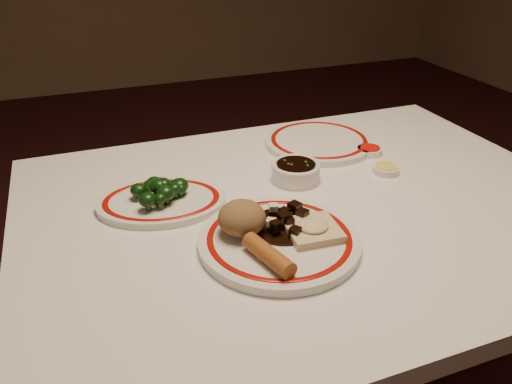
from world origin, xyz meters
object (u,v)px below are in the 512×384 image
object	(u,v)px
main_plate	(279,240)
dining_table	(308,238)
stirfry_heap	(285,222)
soy_bowl	(296,172)
spring_roll	(269,255)
broccoli_pile	(160,188)
rice_mound	(242,218)
fried_wonton	(313,229)
broccoli_plate	(162,201)

from	to	relation	value
main_plate	dining_table	bearing A→B (deg)	44.44
stirfry_heap	soy_bowl	world-z (taller)	stirfry_heap
spring_roll	stirfry_heap	size ratio (longest dim) A/B	0.87
main_plate	broccoli_pile	xyz separation A→B (m)	(-0.17, 0.23, 0.03)
spring_roll	rice_mound	bearing A→B (deg)	81.05
fried_wonton	soy_bowl	world-z (taller)	fried_wonton
spring_roll	soy_bowl	size ratio (longest dim) A/B	1.03
dining_table	broccoli_pile	xyz separation A→B (m)	(-0.30, 0.11, 0.13)
dining_table	spring_roll	bearing A→B (deg)	-132.62
fried_wonton	broccoli_pile	xyz separation A→B (m)	(-0.23, 0.24, 0.01)
main_plate	stirfry_heap	xyz separation A→B (m)	(0.02, 0.03, 0.02)
broccoli_pile	spring_roll	bearing A→B (deg)	-66.85
soy_bowl	stirfry_heap	bearing A→B (deg)	-119.79
main_plate	stirfry_heap	bearing A→B (deg)	49.92
dining_table	fried_wonton	bearing A→B (deg)	-115.00
broccoli_pile	main_plate	bearing A→B (deg)	-52.83
spring_roll	main_plate	bearing A→B (deg)	38.34
main_plate	soy_bowl	xyz separation A→B (m)	(0.14, 0.23, 0.01)
dining_table	broccoli_plate	distance (m)	0.33
stirfry_heap	broccoli_plate	bearing A→B (deg)	135.83
main_plate	fried_wonton	world-z (taller)	fried_wonton
dining_table	fried_wonton	size ratio (longest dim) A/B	11.84
spring_roll	broccoli_pile	size ratio (longest dim) A/B	0.94
fried_wonton	soy_bowl	distance (m)	0.25
spring_roll	dining_table	bearing A→B (deg)	31.99
dining_table	soy_bowl	xyz separation A→B (m)	(0.01, 0.11, 0.11)
fried_wonton	broccoli_plate	xyz separation A→B (m)	(-0.23, 0.23, -0.02)
stirfry_heap	broccoli_pile	bearing A→B (deg)	134.83
dining_table	rice_mound	world-z (taller)	rice_mound
main_plate	fried_wonton	bearing A→B (deg)	-10.69
stirfry_heap	soy_bowl	size ratio (longest dim) A/B	1.18
soy_bowl	main_plate	bearing A→B (deg)	-121.26
main_plate	rice_mound	distance (m)	0.08
stirfry_heap	broccoli_plate	xyz separation A→B (m)	(-0.20, 0.19, -0.02)
dining_table	rice_mound	xyz separation A→B (m)	(-0.18, -0.08, 0.14)
spring_roll	broccoli_plate	size ratio (longest dim) A/B	0.37
soy_bowl	broccoli_plate	bearing A→B (deg)	-178.99
main_plate	broccoli_plate	bearing A→B (deg)	128.06
dining_table	rice_mound	distance (m)	0.25
broccoli_plate	soy_bowl	world-z (taller)	soy_bowl
fried_wonton	spring_roll	bearing A→B (deg)	-154.07
broccoli_plate	broccoli_pile	world-z (taller)	broccoli_pile
spring_roll	broccoli_pile	world-z (taller)	broccoli_pile
dining_table	main_plate	world-z (taller)	main_plate
fried_wonton	broccoli_plate	distance (m)	0.33
rice_mound	broccoli_pile	distance (m)	0.22
rice_mound	stirfry_heap	size ratio (longest dim) A/B	0.68
fried_wonton	broccoli_pile	bearing A→B (deg)	134.41
broccoli_pile	soy_bowl	distance (m)	0.31
main_plate	rice_mound	xyz separation A→B (m)	(-0.06, 0.04, 0.04)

